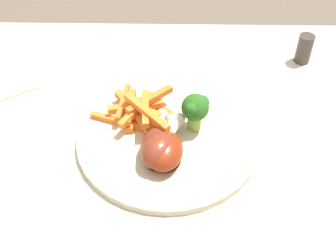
# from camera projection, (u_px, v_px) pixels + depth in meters

# --- Properties ---
(dining_table) EXTENTS (1.15, 0.80, 0.71)m
(dining_table) POSITION_uv_depth(u_px,v_px,m) (178.00, 203.00, 0.75)
(dining_table) COLOR beige
(dining_table) RESTS_ON ground_plane
(dinner_plate) EXTENTS (0.29, 0.29, 0.01)m
(dinner_plate) POSITION_uv_depth(u_px,v_px,m) (168.00, 137.00, 0.71)
(dinner_plate) COLOR beige
(dinner_plate) RESTS_ON dining_table
(broccoli_floret_front) EXTENTS (0.04, 0.05, 0.07)m
(broccoli_floret_front) POSITION_uv_depth(u_px,v_px,m) (196.00, 109.00, 0.69)
(broccoli_floret_front) COLOR #83AA4A
(broccoli_floret_front) RESTS_ON dinner_plate
(carrot_fries_pile) EXTENTS (0.14, 0.13, 0.04)m
(carrot_fries_pile) POSITION_uv_depth(u_px,v_px,m) (139.00, 110.00, 0.72)
(carrot_fries_pile) COLOR orange
(carrot_fries_pile) RESTS_ON dinner_plate
(chicken_drumstick_near) EXTENTS (0.08, 0.12, 0.05)m
(chicken_drumstick_near) POSITION_uv_depth(u_px,v_px,m) (160.00, 147.00, 0.66)
(chicken_drumstick_near) COLOR #591D11
(chicken_drumstick_near) RESTS_ON dinner_plate
(chicken_drumstick_far) EXTENTS (0.07, 0.12, 0.04)m
(chicken_drumstick_far) POSITION_uv_depth(u_px,v_px,m) (165.00, 151.00, 0.66)
(chicken_drumstick_far) COLOR #60190B
(chicken_drumstick_far) RESTS_ON dinner_plate
(chicken_drumstick_extra) EXTENTS (0.06, 0.12, 0.04)m
(chicken_drumstick_extra) POSITION_uv_depth(u_px,v_px,m) (157.00, 145.00, 0.67)
(chicken_drumstick_extra) COLOR #521B12
(chicken_drumstick_extra) RESTS_ON dinner_plate
(pepper_shaker) EXTENTS (0.03, 0.03, 0.06)m
(pepper_shaker) POSITION_uv_depth(u_px,v_px,m) (304.00, 49.00, 0.85)
(pepper_shaker) COLOR #423833
(pepper_shaker) RESTS_ON dining_table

